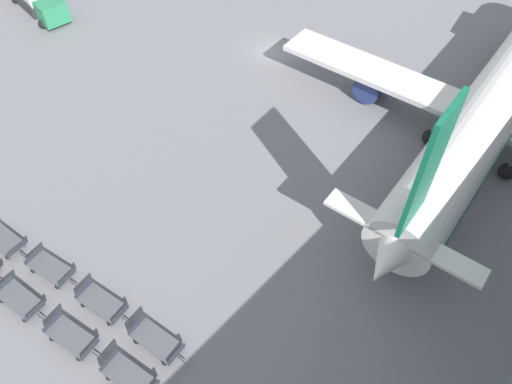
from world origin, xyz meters
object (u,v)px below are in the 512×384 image
Objects in this scene: airplane at (494,104)px; baggage_dolly_row_near_col_d at (130,377)px; baggage_dolly_row_near_col_c at (72,337)px; baggage_dolly_row_mid_a_col_b at (51,269)px; baggage_dolly_row_mid_a_col_a at (4,240)px; baggage_dolly_row_mid_a_col_c at (103,304)px; baggage_dolly_row_mid_a_col_d at (157,341)px; baggage_dolly_row_near_col_b at (20,300)px.

baggage_dolly_row_near_col_d is (-5.54, -30.94, -3.10)m from airplane.
baggage_dolly_row_mid_a_col_b is (-4.87, 1.80, 0.00)m from baggage_dolly_row_near_col_c.
baggage_dolly_row_mid_a_col_b is (-14.72, -29.92, -3.10)m from airplane.
baggage_dolly_row_mid_a_col_a is at bearing -169.02° from baggage_dolly_row_mid_a_col_b.
baggage_dolly_row_mid_a_col_b is 4.48m from baggage_dolly_row_mid_a_col_c.
baggage_dolly_row_mid_a_col_d is (12.97, 2.15, 0.00)m from baggage_dolly_row_mid_a_col_a.
baggage_dolly_row_mid_a_col_a is 8.84m from baggage_dolly_row_mid_a_col_c.
baggage_dolly_row_mid_a_col_d is (8.69, 1.32, 0.00)m from baggage_dolly_row_mid_a_col_b.
baggage_dolly_row_near_col_c is 4.94m from baggage_dolly_row_mid_a_col_d.
baggage_dolly_row_mid_a_col_d is at bearing -101.90° from airplane.
baggage_dolly_row_near_col_b is 1.00× the size of baggage_dolly_row_near_col_d.
baggage_dolly_row_near_col_d is at bearing -100.16° from airplane.
baggage_dolly_row_near_col_b is 1.00× the size of baggage_dolly_row_mid_a_col_c.
baggage_dolly_row_near_col_d is 13.46m from baggage_dolly_row_mid_a_col_a.
baggage_dolly_row_near_col_c is 1.00× the size of baggage_dolly_row_near_col_d.
baggage_dolly_row_mid_a_col_c is (-0.44, 2.49, 0.00)m from baggage_dolly_row_near_col_c.
baggage_dolly_row_mid_a_col_b is 8.79m from baggage_dolly_row_mid_a_col_d.
airplane reaches higher than baggage_dolly_row_near_col_b.
airplane is 9.97× the size of baggage_dolly_row_mid_a_col_b.
airplane is 36.28m from baggage_dolly_row_mid_a_col_a.
baggage_dolly_row_near_col_d and baggage_dolly_row_mid_a_col_b have the same top height.
baggage_dolly_row_near_col_d is at bearing -6.32° from baggage_dolly_row_mid_a_col_b.
baggage_dolly_row_near_col_d is at bearing -78.27° from baggage_dolly_row_mid_a_col_d.
baggage_dolly_row_near_col_b is at bearing -19.23° from baggage_dolly_row_mid_a_col_a.
baggage_dolly_row_near_col_c is at bearing 9.17° from baggage_dolly_row_near_col_b.
baggage_dolly_row_mid_a_col_d is (-0.49, 2.34, 0.00)m from baggage_dolly_row_near_col_d.
airplane is at bearing 58.29° from baggage_dolly_row_mid_a_col_a.
baggage_dolly_row_near_col_b and baggage_dolly_row_near_col_d have the same top height.
baggage_dolly_row_mid_a_col_b is 1.00× the size of baggage_dolly_row_mid_a_col_d.
airplane is 9.98× the size of baggage_dolly_row_mid_a_col_c.
baggage_dolly_row_near_col_d is (4.31, 0.78, 0.00)m from baggage_dolly_row_near_col_c.
baggage_dolly_row_mid_a_col_a is (-13.46, 0.19, 0.00)m from baggage_dolly_row_near_col_d.
airplane is 33.36m from baggage_dolly_row_near_col_c.
baggage_dolly_row_mid_a_col_b is (4.28, 0.83, 0.00)m from baggage_dolly_row_mid_a_col_a.
baggage_dolly_row_mid_a_col_a is 13.15m from baggage_dolly_row_mid_a_col_d.
baggage_dolly_row_mid_a_col_c and baggage_dolly_row_mid_a_col_d have the same top height.
baggage_dolly_row_near_col_b and baggage_dolly_row_near_col_c have the same top height.
airplane reaches higher than baggage_dolly_row_mid_a_col_a.
baggage_dolly_row_near_col_c is at bearing -140.81° from baggage_dolly_row_mid_a_col_d.
airplane is 9.97× the size of baggage_dolly_row_near_col_c.
baggage_dolly_row_near_col_c and baggage_dolly_row_mid_a_col_b have the same top height.
baggage_dolly_row_near_col_d is at bearing 10.25° from baggage_dolly_row_near_col_c.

